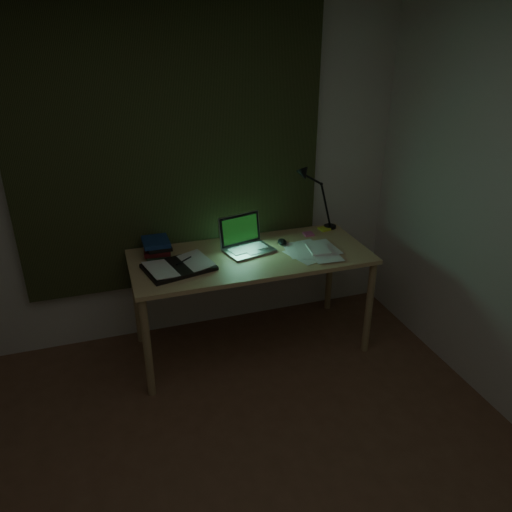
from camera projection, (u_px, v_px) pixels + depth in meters
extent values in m
cube|color=silver|center=(172.00, 179.00, 3.61)|extent=(3.50, 0.00, 2.50)
cube|color=#2A3118|center=(171.00, 153.00, 3.50)|extent=(2.20, 0.06, 2.00)
ellipsoid|color=black|center=(282.00, 242.00, 3.72)|extent=(0.08, 0.11, 0.04)
cube|color=#E7F132|center=(324.00, 229.00, 3.98)|extent=(0.09, 0.09, 0.02)
cube|color=#ED5C9A|center=(308.00, 234.00, 3.89)|extent=(0.08, 0.08, 0.02)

